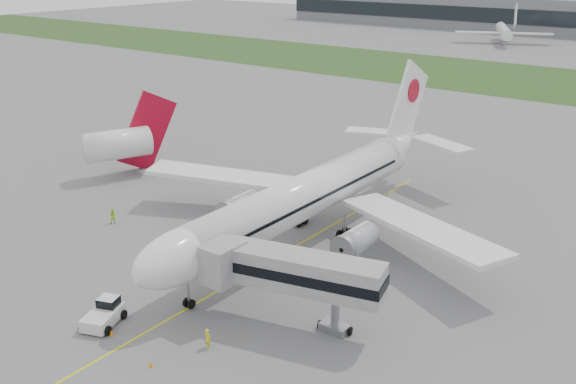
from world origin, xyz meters
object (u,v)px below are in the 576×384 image
Objects in this scene: jet_bridge at (288,271)px; ground_crew_near at (208,338)px; airliner at (312,192)px; pushback_tug at (105,313)px; neighbor_aircraft at (122,143)px.

ground_crew_near is (-3.26, -6.89, -4.47)m from jet_bridge.
pushback_tug is (-4.11, -26.29, -4.68)m from airliner.
neighbor_aircraft is (-31.15, 27.83, 4.05)m from pushback_tug.
ground_crew_near is at bearing -6.59° from pushback_tug.
jet_bridge reaches higher than pushback_tug.
airliner is at bearing -72.72° from ground_crew_near.
jet_bridge is (9.26, -16.71, -0.26)m from airliner.
airliner reaches higher than pushback_tug.
ground_crew_near is (10.11, 2.70, -0.04)m from pushback_tug.
pushback_tug is at bearing -19.26° from neighbor_aircraft.
airliner is 19.10m from jet_bridge.
airliner is 3.49× the size of jet_bridge.
jet_bridge is 8.29× the size of ground_crew_near.
airliner is 35.30m from neighbor_aircraft.
airliner reaches higher than ground_crew_near.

